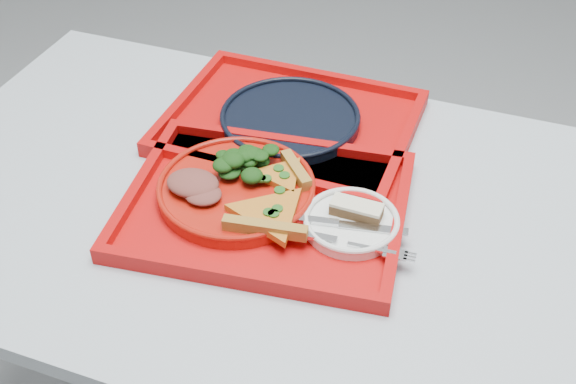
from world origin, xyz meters
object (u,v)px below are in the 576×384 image
object	(u,v)px
navy_plate	(290,120)
dessert_bar	(357,209)
tray_far	(290,126)
dinner_plate	(237,191)
tray_main	(265,209)

from	to	relation	value
navy_plate	dessert_bar	bearing A→B (deg)	-48.69
tray_far	navy_plate	size ratio (longest dim) A/B	1.73
dinner_plate	tray_far	bearing A→B (deg)	86.45
navy_plate	dessert_bar	distance (m)	0.29
dinner_plate	dessert_bar	xyz separation A→B (m)	(0.20, 0.01, 0.02)
tray_main	dinner_plate	xyz separation A→B (m)	(-0.05, 0.01, 0.02)
navy_plate	dessert_bar	world-z (taller)	dessert_bar
tray_far	dessert_bar	distance (m)	0.29
dinner_plate	navy_plate	bearing A→B (deg)	86.45
tray_main	tray_far	size ratio (longest dim) A/B	1.00
tray_main	dessert_bar	world-z (taller)	dessert_bar
dinner_plate	tray_main	bearing A→B (deg)	-10.30
tray_main	navy_plate	size ratio (longest dim) A/B	1.73
tray_main	tray_far	distance (m)	0.24
tray_main	navy_plate	bearing A→B (deg)	93.26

